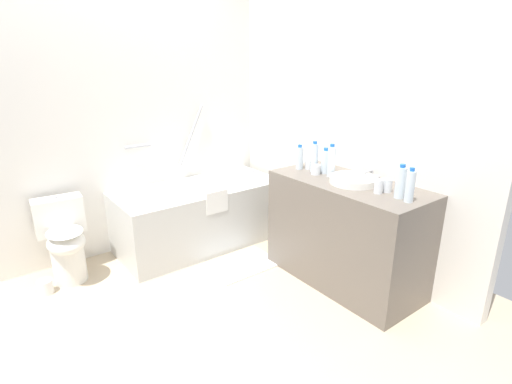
% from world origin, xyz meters
% --- Properties ---
extents(ground_plane, '(4.02, 4.02, 0.00)m').
position_xyz_m(ground_plane, '(0.00, 0.00, 0.00)').
color(ground_plane, '#C1AD8E').
extents(wall_back_tiled, '(3.42, 0.10, 2.45)m').
position_xyz_m(wall_back_tiled, '(0.00, 1.27, 1.23)').
color(wall_back_tiled, white).
rests_on(wall_back_tiled, ground_plane).
extents(wall_right_mirror, '(0.10, 2.84, 2.45)m').
position_xyz_m(wall_right_mirror, '(1.56, 0.00, 1.23)').
color(wall_right_mirror, white).
rests_on(wall_right_mirror, ground_plane).
extents(bathtub, '(1.56, 0.72, 1.30)m').
position_xyz_m(bathtub, '(0.64, 0.86, 0.32)').
color(bathtub, silver).
rests_on(bathtub, ground_plane).
extents(toilet, '(0.38, 0.50, 0.68)m').
position_xyz_m(toilet, '(-0.56, 0.94, 0.34)').
color(toilet, white).
rests_on(toilet, ground_plane).
extents(vanity_counter, '(0.57, 1.24, 0.84)m').
position_xyz_m(vanity_counter, '(1.22, -0.44, 0.42)').
color(vanity_counter, '#6B6056').
rests_on(vanity_counter, ground_plane).
extents(sink_basin, '(0.35, 0.35, 0.05)m').
position_xyz_m(sink_basin, '(1.22, -0.48, 0.87)').
color(sink_basin, white).
rests_on(sink_basin, vanity_counter).
extents(sink_faucet, '(0.12, 0.15, 0.07)m').
position_xyz_m(sink_faucet, '(1.42, -0.48, 0.88)').
color(sink_faucet, silver).
rests_on(sink_faucet, vanity_counter).
extents(water_bottle_0, '(0.07, 0.07, 0.21)m').
position_xyz_m(water_bottle_0, '(1.25, -0.16, 0.94)').
color(water_bottle_0, silver).
rests_on(water_bottle_0, vanity_counter).
extents(water_bottle_1, '(0.06, 0.06, 0.21)m').
position_xyz_m(water_bottle_1, '(1.18, 0.06, 0.94)').
color(water_bottle_1, silver).
rests_on(water_bottle_1, vanity_counter).
extents(water_bottle_2, '(0.06, 0.06, 0.26)m').
position_xyz_m(water_bottle_2, '(1.22, -0.25, 0.97)').
color(water_bottle_2, silver).
rests_on(water_bottle_2, vanity_counter).
extents(water_bottle_3, '(0.06, 0.06, 0.23)m').
position_xyz_m(water_bottle_3, '(1.19, -0.96, 0.95)').
color(water_bottle_3, silver).
rests_on(water_bottle_3, vanity_counter).
extents(water_bottle_4, '(0.07, 0.07, 0.23)m').
position_xyz_m(water_bottle_4, '(1.21, -0.88, 0.95)').
color(water_bottle_4, silver).
rests_on(water_bottle_4, vanity_counter).
extents(water_bottle_5, '(0.06, 0.06, 0.26)m').
position_xyz_m(water_bottle_5, '(1.21, -0.07, 0.96)').
color(water_bottle_5, silver).
rests_on(water_bottle_5, vanity_counter).
extents(drinking_glass_0, '(0.06, 0.06, 0.08)m').
position_xyz_m(drinking_glass_0, '(1.24, 0.01, 0.89)').
color(drinking_glass_0, white).
rests_on(drinking_glass_0, vanity_counter).
extents(drinking_glass_1, '(0.06, 0.06, 0.10)m').
position_xyz_m(drinking_glass_1, '(1.18, -0.73, 0.89)').
color(drinking_glass_1, white).
rests_on(drinking_glass_1, vanity_counter).
extents(drinking_glass_2, '(0.07, 0.07, 0.09)m').
position_xyz_m(drinking_glass_2, '(1.25, -0.75, 0.89)').
color(drinking_glass_2, white).
rests_on(drinking_glass_2, vanity_counter).
extents(drinking_glass_3, '(0.07, 0.07, 0.08)m').
position_xyz_m(drinking_glass_3, '(1.17, -0.14, 0.88)').
color(drinking_glass_3, white).
rests_on(drinking_glass_3, vanity_counter).
extents(bath_mat, '(0.60, 0.42, 0.01)m').
position_xyz_m(bath_mat, '(0.70, 0.26, 0.01)').
color(bath_mat, white).
rests_on(bath_mat, ground_plane).
extents(toilet_paper_roll, '(0.11, 0.11, 0.11)m').
position_xyz_m(toilet_paper_roll, '(-0.76, 0.82, 0.06)').
color(toilet_paper_roll, white).
rests_on(toilet_paper_roll, ground_plane).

